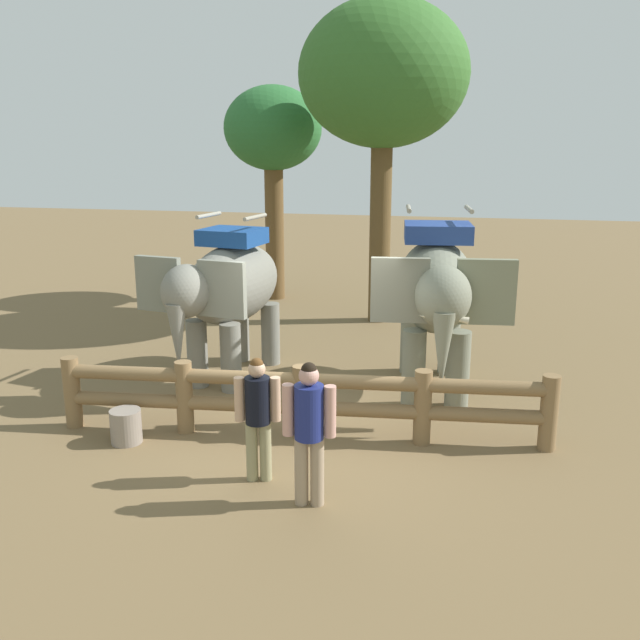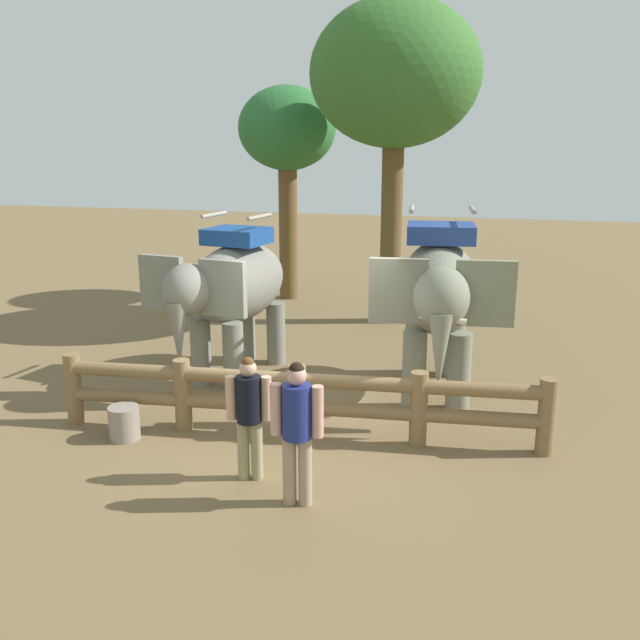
% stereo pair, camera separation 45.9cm
% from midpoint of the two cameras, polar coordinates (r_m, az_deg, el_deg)
% --- Properties ---
extents(ground_plane, '(60.00, 60.00, 0.00)m').
position_cam_midpoint_polar(ground_plane, '(9.97, -2.66, -9.31)').
color(ground_plane, brown).
extents(log_fence, '(6.88, 0.92, 1.05)m').
position_cam_midpoint_polar(log_fence, '(9.60, -2.95, -6.37)').
color(log_fence, olive).
rests_on(log_fence, ground).
extents(elephant_near_left, '(1.90, 3.37, 2.84)m').
position_cam_midpoint_polar(elephant_near_left, '(11.87, -8.72, 2.55)').
color(elephant_near_left, gray).
rests_on(elephant_near_left, ground).
extents(elephant_center, '(2.01, 3.58, 3.03)m').
position_cam_midpoint_polar(elephant_center, '(11.09, 8.42, 2.29)').
color(elephant_center, gray).
rests_on(elephant_center, ground).
extents(tourist_woman_in_black, '(0.54, 0.36, 1.57)m').
position_cam_midpoint_polar(tourist_woman_in_black, '(8.37, -6.75, -7.46)').
color(tourist_woman_in_black, '#989268').
rests_on(tourist_woman_in_black, ground).
extents(tourist_man_in_blue, '(0.60, 0.36, 1.70)m').
position_cam_midpoint_polar(tourist_man_in_blue, '(7.75, -2.63, -8.60)').
color(tourist_man_in_blue, tan).
rests_on(tourist_man_in_blue, ground).
extents(tree_far_left, '(3.66, 3.66, 6.99)m').
position_cam_midpoint_polar(tree_far_left, '(15.62, 4.38, 19.38)').
color(tree_far_left, brown).
rests_on(tree_far_left, ground).
extents(tree_back_center, '(2.46, 2.46, 5.40)m').
position_cam_midpoint_polar(tree_back_center, '(17.95, -4.67, 15.03)').
color(tree_back_center, brown).
rests_on(tree_back_center, ground).
extents(feed_bucket, '(0.43, 0.43, 0.47)m').
position_cam_midpoint_polar(feed_bucket, '(10.00, -17.04, -8.41)').
color(feed_bucket, gray).
rests_on(feed_bucket, ground).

